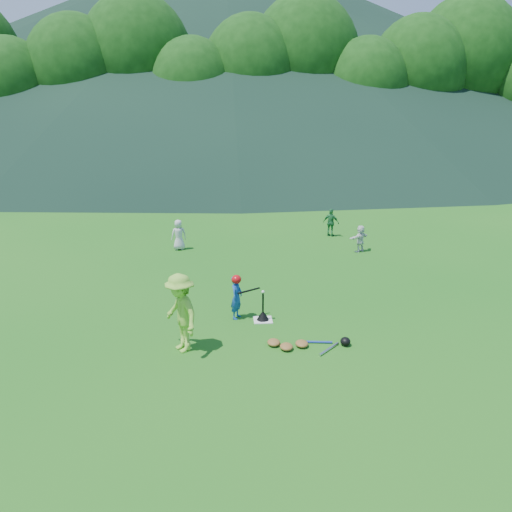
{
  "coord_description": "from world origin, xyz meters",
  "views": [
    {
      "loc": [
        -0.92,
        -11.16,
        4.92
      ],
      "look_at": [
        0.0,
        2.5,
        0.9
      ],
      "focal_mm": 35.0,
      "sensor_mm": 36.0,
      "label": 1
    }
  ],
  "objects": [
    {
      "name": "fielder_d",
      "position": [
        3.98,
        5.89,
        0.48
      ],
      "size": [
        0.9,
        0.73,
        0.97
      ],
      "primitive_type": "imported",
      "rotation": [
        0.0,
        0.0,
        3.73
      ],
      "color": "silver",
      "rests_on": "ground"
    },
    {
      "name": "tree_line",
      "position": [
        0.2,
        33.83,
        8.21
      ],
      "size": [
        70.04,
        11.4,
        14.82
      ],
      "color": "#382314",
      "rests_on": "ground"
    },
    {
      "name": "batter_child",
      "position": [
        -0.63,
        0.2,
        0.54
      ],
      "size": [
        0.4,
        0.47,
        1.08
      ],
      "primitive_type": "imported",
      "rotation": [
        0.0,
        0.0,
        1.14
      ],
      "color": "#1747A0",
      "rests_on": "ground"
    },
    {
      "name": "adult_coach",
      "position": [
        -1.84,
        -1.44,
        0.85
      ],
      "size": [
        1.11,
        1.27,
        1.7
      ],
      "primitive_type": "imported",
      "rotation": [
        0.0,
        0.0,
        -1.03
      ],
      "color": "#85C539",
      "rests_on": "ground"
    },
    {
      "name": "distant_hills",
      "position": [
        -7.63,
        81.81,
        14.98
      ],
      "size": [
        155.0,
        140.0,
        32.0
      ],
      "color": "black",
      "rests_on": "ground"
    },
    {
      "name": "ground",
      "position": [
        0.0,
        0.0,
        0.0
      ],
      "size": [
        120.0,
        120.0,
        0.0
      ],
      "primitive_type": "plane",
      "color": "#175F15",
      "rests_on": "ground"
    },
    {
      "name": "equipment_pile",
      "position": [
        0.73,
        -1.45,
        0.07
      ],
      "size": [
        1.8,
        0.77,
        0.19
      ],
      "color": "olive",
      "rests_on": "ground"
    },
    {
      "name": "baseball",
      "position": [
        0.0,
        0.0,
        0.74
      ],
      "size": [
        0.08,
        0.08,
        0.08
      ],
      "primitive_type": "sphere",
      "color": "white",
      "rests_on": "batting_tee"
    },
    {
      "name": "outfield_fence",
      "position": [
        0.0,
        28.0,
        0.7
      ],
      "size": [
        70.07,
        0.08,
        1.33
      ],
      "color": "gray",
      "rests_on": "ground"
    },
    {
      "name": "batting_tee",
      "position": [
        0.0,
        0.0,
        0.13
      ],
      "size": [
        0.3,
        0.3,
        0.68
      ],
      "color": "black",
      "rests_on": "home_plate"
    },
    {
      "name": "home_plate",
      "position": [
        0.0,
        0.0,
        0.01
      ],
      "size": [
        0.45,
        0.45,
        0.02
      ],
      "primitive_type": "cube",
      "color": "silver",
      "rests_on": "ground"
    },
    {
      "name": "fielder_a",
      "position": [
        -2.54,
        6.59,
        0.56
      ],
      "size": [
        0.62,
        0.48,
        1.11
      ],
      "primitive_type": "imported",
      "rotation": [
        0.0,
        0.0,
        3.4
      ],
      "color": "silver",
      "rests_on": "ground"
    },
    {
      "name": "batter_gear",
      "position": [
        -0.6,
        0.2,
        0.98
      ],
      "size": [
        0.7,
        0.34,
        0.44
      ],
      "color": "#B20B10",
      "rests_on": "ground"
    },
    {
      "name": "fielder_c",
      "position": [
        3.41,
        8.22,
        0.56
      ],
      "size": [
        0.7,
        0.58,
        1.12
      ],
      "primitive_type": "imported",
      "rotation": [
        0.0,
        0.0,
        2.59
      ],
      "color": "#227139",
      "rests_on": "ground"
    }
  ]
}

